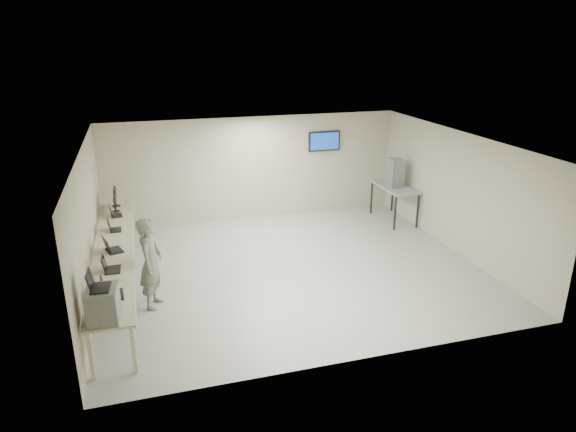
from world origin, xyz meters
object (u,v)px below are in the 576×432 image
object	(u,v)px
workbench	(115,252)
side_table	(395,189)
soldier	(151,263)
equipment_box	(103,304)

from	to	relation	value
workbench	side_table	distance (m)	7.51
soldier	side_table	size ratio (longest dim) A/B	1.08
side_table	soldier	bearing A→B (deg)	-155.15
soldier	side_table	bearing A→B (deg)	-45.46
workbench	side_table	size ratio (longest dim) A/B	3.71
workbench	equipment_box	bearing A→B (deg)	-91.32
equipment_box	soldier	world-z (taller)	soldier
workbench	soldier	distance (m)	1.06
equipment_box	side_table	size ratio (longest dim) A/B	0.32
workbench	soldier	xyz separation A→B (m)	(0.66, -0.83, 0.05)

